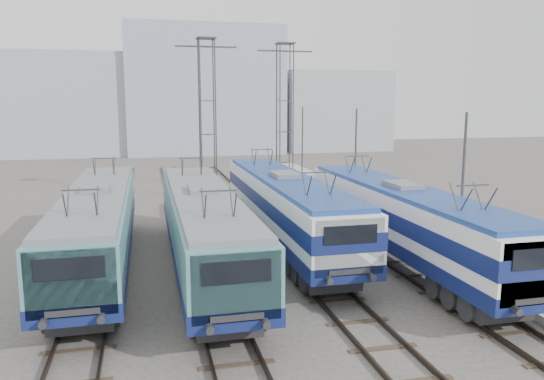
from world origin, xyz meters
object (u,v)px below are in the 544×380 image
Objects in this scene: mast_front at (462,194)px; mast_rear at (302,148)px; locomotive_center_left at (204,224)px; mast_mid at (355,163)px; locomotive_far_left at (97,223)px; locomotive_far_right at (403,217)px; catenary_tower_west at (207,112)px; catenary_tower_east at (285,112)px; locomotive_center_right at (285,204)px.

mast_front is 1.00× the size of mast_rear.
mast_mid reaches higher than locomotive_center_left.
locomotive_far_left is at bearing 165.83° from mast_front.
locomotive_far_left is 2.51× the size of mast_front.
mast_mid and mast_rear have the same top height.
mast_mid is (1.85, 10.33, 1.25)m from locomotive_far_right.
locomotive_center_left is 2.52× the size of mast_mid.
catenary_tower_west is 1.71× the size of mast_rear.
locomotive_far_right is 22.45m from mast_rear.
locomotive_far_right is at bearing -100.15° from mast_mid.
catenary_tower_east is (-0.25, 20.33, 4.39)m from locomotive_far_right.
mast_front is (2.10, -22.00, -3.14)m from catenary_tower_east.
mast_mid is at bearing -90.00° from mast_rear.
locomotive_center_left is at bearing -116.74° from mast_rear.
locomotive_center_left is (4.50, -1.41, 0.01)m from locomotive_far_left.
catenary_tower_west is at bearing 67.29° from locomotive_far_left.
mast_mid reaches higher than locomotive_far_left.
mast_mid is (10.85, 9.53, 1.30)m from locomotive_center_left.
catenary_tower_east reaches higher than mast_mid.
locomotive_far_left is 1.46× the size of catenary_tower_west.
catenary_tower_west is at bearing 82.69° from locomotive_center_left.
catenary_tower_east is 10.69m from mast_mid.
locomotive_far_left is 13.68m from locomotive_far_right.
catenary_tower_west is (2.25, 17.53, 4.44)m from locomotive_center_left.
mast_mid is at bearing -42.93° from catenary_tower_west.
locomotive_far_right is 10.57m from mast_mid.
catenary_tower_east reaches higher than mast_front.
locomotive_center_left is 1.47× the size of catenary_tower_west.
mast_rear is (8.60, 4.00, -3.14)m from catenary_tower_west.
catenary_tower_east is at bearing -136.40° from mast_rear.
catenary_tower_east is (13.25, 18.13, 4.45)m from locomotive_far_left.
locomotive_far_left is 22.89m from catenary_tower_east.
mast_front is 24.00m from mast_rear.
locomotive_center_left is 5.52m from locomotive_center_right.
locomotive_center_right is 19.44m from mast_rear.
locomotive_center_left is 11.20m from mast_front.
locomotive_far_left is 0.99× the size of locomotive_center_left.
locomotive_center_right is (9.00, 1.79, 0.11)m from locomotive_far_left.
locomotive_far_left is 25.35m from mast_rear.
catenary_tower_east is 1.71× the size of mast_front.
locomotive_far_left is 18.04m from catenary_tower_west.
locomotive_center_right is at bearing 35.36° from locomotive_center_left.
locomotive_center_right is at bearing -104.58° from catenary_tower_east.
locomotive_far_right is 1.47× the size of catenary_tower_east.
catenary_tower_east is at bearing 101.86° from mast_mid.
locomotive_center_right is 9.05m from mast_mid.
locomotive_far_right is at bearing -41.61° from locomotive_center_right.
locomotive_far_left is 4.71m from locomotive_center_left.
mast_front is 12.00m from mast_mid.
catenary_tower_east is at bearing 65.87° from locomotive_center_left.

